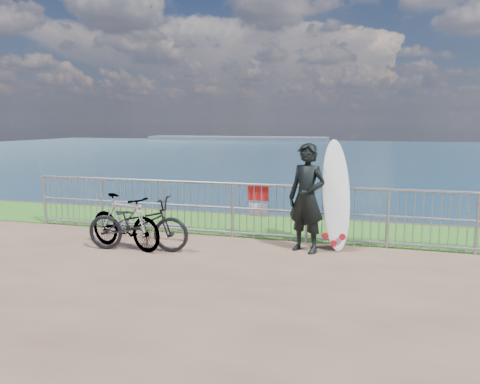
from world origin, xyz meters
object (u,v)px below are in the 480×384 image
(surfboard, at_px, (336,199))
(bicycle_near, at_px, (138,224))
(bicycle_far, at_px, (125,222))
(surfer, at_px, (307,198))

(surfboard, bearing_deg, bicycle_near, -162.09)
(surfboard, bearing_deg, bicycle_far, -164.07)
(bicycle_near, xyz_separation_m, bicycle_far, (-0.29, 0.05, 0.01))
(surfer, bearing_deg, bicycle_far, -143.27)
(surfboard, xyz_separation_m, bicycle_near, (-3.43, -1.11, -0.44))
(surfer, height_order, bicycle_far, surfer)
(surfer, distance_m, bicycle_far, 3.36)
(surfer, bearing_deg, bicycle_near, -141.20)
(surfboard, xyz_separation_m, bicycle_far, (-3.73, -1.06, -0.42))
(bicycle_near, height_order, bicycle_far, bicycle_far)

